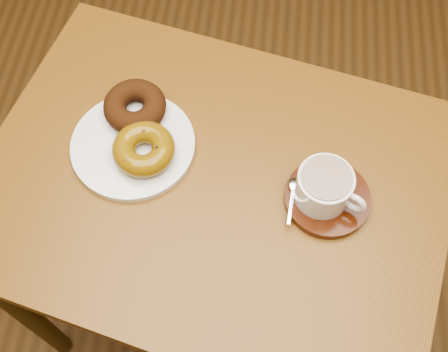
# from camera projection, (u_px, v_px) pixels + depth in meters

# --- Properties ---
(cafe_table) EXTENTS (0.95, 0.79, 0.78)m
(cafe_table) POSITION_uv_depth(u_px,v_px,m) (214.00, 209.00, 1.11)
(cafe_table) COLOR brown
(cafe_table) RESTS_ON ground
(donut_plate) EXTENTS (0.28, 0.28, 0.01)m
(donut_plate) POSITION_uv_depth(u_px,v_px,m) (133.00, 145.00, 1.02)
(donut_plate) COLOR white
(donut_plate) RESTS_ON cafe_table
(donut_cinnamon) EXTENTS (0.16, 0.16, 0.04)m
(donut_cinnamon) POSITION_uv_depth(u_px,v_px,m) (135.00, 106.00, 1.03)
(donut_cinnamon) COLOR #381C0B
(donut_cinnamon) RESTS_ON donut_plate
(donut_caramel) EXTENTS (0.11, 0.11, 0.04)m
(donut_caramel) POSITION_uv_depth(u_px,v_px,m) (144.00, 149.00, 0.99)
(donut_caramel) COLOR #7F5C0D
(donut_caramel) RESTS_ON donut_plate
(saucer) EXTENTS (0.21, 0.21, 0.02)m
(saucer) POSITION_uv_depth(u_px,v_px,m) (327.00, 198.00, 0.97)
(saucer) COLOR #3C1608
(saucer) RESTS_ON cafe_table
(coffee_cup) EXTENTS (0.12, 0.09, 0.07)m
(coffee_cup) POSITION_uv_depth(u_px,v_px,m) (325.00, 187.00, 0.94)
(coffee_cup) COLOR white
(coffee_cup) RESTS_ON saucer
(teaspoon) EXTENTS (0.02, 0.09, 0.01)m
(teaspoon) POSITION_uv_depth(u_px,v_px,m) (293.00, 189.00, 0.97)
(teaspoon) COLOR silver
(teaspoon) RESTS_ON saucer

